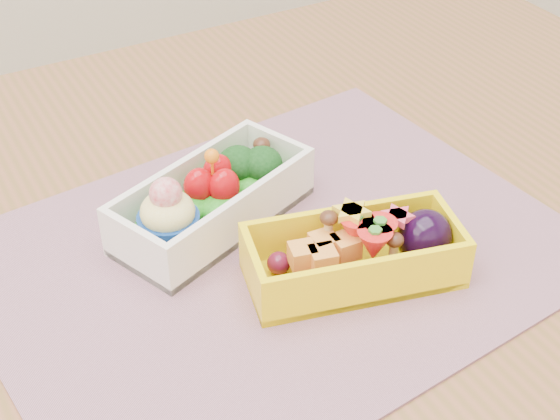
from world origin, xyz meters
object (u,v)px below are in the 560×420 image
table (214,336)px  placemat (275,253)px  bento_yellow (359,253)px  bento_white (212,200)px

table → placemat: size_ratio=2.56×
table → bento_yellow: 0.18m
table → bento_yellow: bearing=-44.3°
bento_white → table: bearing=-143.6°
table → bento_white: bento_white is taller
bento_yellow → table: bearing=149.7°
bento_yellow → placemat: bearing=140.1°
placemat → table: bearing=148.1°
bento_white → bento_yellow: size_ratio=1.09×
table → bento_white: size_ratio=6.12×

